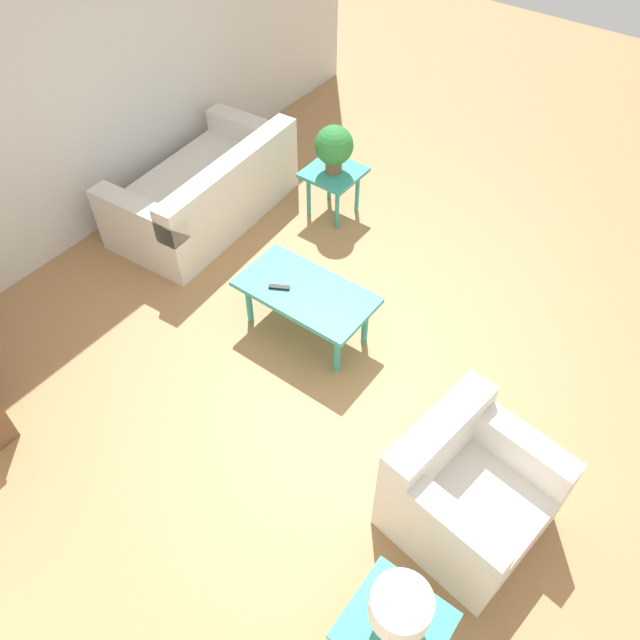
# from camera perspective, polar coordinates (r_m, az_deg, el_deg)

# --- Properties ---
(ground_plane) EXTENTS (14.00, 14.00, 0.00)m
(ground_plane) POSITION_cam_1_polar(r_m,az_deg,el_deg) (4.86, 5.52, -3.61)
(ground_plane) COLOR #A87A4C
(wall_right) EXTENTS (0.12, 7.20, 2.70)m
(wall_right) POSITION_cam_1_polar(r_m,az_deg,el_deg) (5.78, -21.43, 19.76)
(wall_right) COLOR silver
(wall_right) RESTS_ON ground_plane
(sofa) EXTENTS (1.07, 1.83, 0.74)m
(sofa) POSITION_cam_1_polar(r_m,az_deg,el_deg) (6.03, -10.33, 11.45)
(sofa) COLOR silver
(sofa) RESTS_ON ground_plane
(armchair) EXTENTS (0.92, 0.95, 0.81)m
(armchair) POSITION_cam_1_polar(r_m,az_deg,el_deg) (3.96, 13.15, -15.00)
(armchair) COLOR silver
(armchair) RESTS_ON ground_plane
(coffee_table) EXTENTS (1.05, 0.56, 0.46)m
(coffee_table) POSITION_cam_1_polar(r_m,az_deg,el_deg) (4.74, -1.31, 2.30)
(coffee_table) COLOR teal
(coffee_table) RESTS_ON ground_plane
(side_table_plant) EXTENTS (0.49, 0.49, 0.48)m
(side_table_plant) POSITION_cam_1_polar(r_m,az_deg,el_deg) (5.92, 1.23, 12.87)
(side_table_plant) COLOR teal
(side_table_plant) RESTS_ON ground_plane
(side_table_lamp) EXTENTS (0.49, 0.49, 0.48)m
(side_table_lamp) POSITION_cam_1_polar(r_m,az_deg,el_deg) (3.53, 6.80, -26.28)
(side_table_lamp) COLOR teal
(side_table_lamp) RESTS_ON ground_plane
(potted_plant) EXTENTS (0.35, 0.35, 0.44)m
(potted_plant) POSITION_cam_1_polar(r_m,az_deg,el_deg) (5.74, 1.29, 15.58)
(potted_plant) COLOR brown
(potted_plant) RESTS_ON side_table_plant
(table_lamp) EXTENTS (0.30, 0.30, 0.35)m
(table_lamp) POSITION_cam_1_polar(r_m,az_deg,el_deg) (3.22, 7.34, -24.68)
(table_lamp) COLOR #997F4C
(table_lamp) RESTS_ON side_table_lamp
(remote_control) EXTENTS (0.16, 0.11, 0.02)m
(remote_control) POSITION_cam_1_polar(r_m,az_deg,el_deg) (4.72, -3.75, 3.02)
(remote_control) COLOR black
(remote_control) RESTS_ON coffee_table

